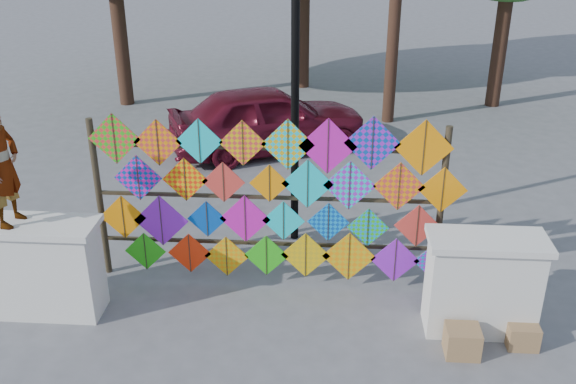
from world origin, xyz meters
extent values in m
plane|color=slate|center=(0.00, 0.00, 0.00)|extent=(80.00, 80.00, 0.00)
cube|color=white|center=(-2.70, -0.20, 0.60)|extent=(1.30, 0.55, 1.20)
cube|color=white|center=(-2.70, -0.20, 1.24)|extent=(1.40, 0.65, 0.08)
cube|color=white|center=(2.70, -0.20, 0.60)|extent=(1.30, 0.55, 1.20)
cube|color=white|center=(2.70, -0.20, 1.24)|extent=(1.40, 0.65, 0.08)
cylinder|color=#30281B|center=(-2.30, 0.80, 1.15)|extent=(0.09, 0.09, 2.30)
cylinder|color=#30281B|center=(2.30, 0.80, 1.15)|extent=(0.09, 0.09, 2.30)
cube|color=#30281B|center=(0.00, 0.80, 0.55)|extent=(4.60, 0.04, 0.04)
cube|color=#30281B|center=(0.00, 0.80, 1.25)|extent=(4.60, 0.04, 0.04)
cube|color=#30281B|center=(0.00, 0.80, 1.95)|extent=(4.60, 0.04, 0.04)
cube|color=red|center=(-1.97, 0.74, 2.05)|extent=(0.70, 0.01, 0.70)
cube|color=#30281B|center=(-1.97, 0.73, 2.05)|extent=(0.01, 0.01, 0.68)
cube|color=red|center=(-1.40, 0.74, 2.01)|extent=(0.64, 0.01, 0.64)
cube|color=#30281B|center=(-1.40, 0.73, 2.01)|extent=(0.01, 0.01, 0.63)
cube|color=#0DCFDA|center=(-0.86, 0.74, 2.04)|extent=(0.62, 0.01, 0.62)
cube|color=#30281B|center=(-0.86, 0.73, 2.04)|extent=(0.01, 0.01, 0.60)
cube|color=#E9B409|center=(-0.30, 0.74, 2.03)|extent=(0.62, 0.01, 0.62)
cube|color=#30281B|center=(-0.30, 0.73, 2.03)|extent=(0.01, 0.01, 0.61)
cube|color=gold|center=(0.28, 0.74, 2.03)|extent=(0.69, 0.01, 0.69)
cube|color=#30281B|center=(0.28, 0.73, 2.03)|extent=(0.01, 0.01, 0.68)
cube|color=#D213AD|center=(0.79, 0.74, 2.02)|extent=(0.75, 0.01, 0.75)
cube|color=#30281B|center=(0.79, 0.73, 2.02)|extent=(0.01, 0.01, 0.74)
cube|color=#0742AB|center=(1.35, 0.74, 2.07)|extent=(0.72, 0.01, 0.72)
cube|color=#30281B|center=(1.35, 0.73, 2.07)|extent=(0.01, 0.01, 0.71)
cube|color=orange|center=(2.00, 0.74, 2.03)|extent=(0.75, 0.01, 0.75)
cube|color=#30281B|center=(2.00, 0.73, 2.03)|extent=(0.01, 0.01, 0.74)
cube|color=#D213AD|center=(-1.70, 0.70, 1.53)|extent=(0.65, 0.01, 0.65)
cube|color=#30281B|center=(-1.70, 0.69, 1.53)|extent=(0.01, 0.01, 0.63)
cube|color=#FF2F0B|center=(-1.07, 0.70, 1.52)|extent=(0.61, 0.01, 0.61)
cube|color=#30281B|center=(-1.07, 0.69, 1.52)|extent=(0.01, 0.01, 0.60)
cube|color=red|center=(-0.56, 0.70, 1.50)|extent=(0.57, 0.01, 0.57)
cube|color=#30281B|center=(-0.56, 0.69, 1.50)|extent=(0.01, 0.01, 0.56)
cube|color=orange|center=(0.04, 0.70, 1.50)|extent=(0.53, 0.01, 0.53)
cube|color=#30281B|center=(0.04, 0.69, 1.50)|extent=(0.01, 0.01, 0.52)
cube|color=#0DCFDA|center=(0.54, 0.70, 1.51)|extent=(0.68, 0.01, 0.68)
cube|color=#30281B|center=(0.54, 0.69, 1.51)|extent=(0.01, 0.01, 0.67)
cube|color=#921CD8|center=(1.09, 0.70, 1.50)|extent=(0.69, 0.01, 0.69)
cube|color=#30281B|center=(1.09, 0.69, 1.50)|extent=(0.01, 0.01, 0.68)
cube|color=orange|center=(1.72, 0.70, 1.50)|extent=(0.68, 0.01, 0.68)
cube|color=#30281B|center=(1.72, 0.69, 1.50)|extent=(0.01, 0.01, 0.66)
cube|color=orange|center=(2.28, 0.70, 1.47)|extent=(0.64, 0.01, 0.64)
cube|color=#30281B|center=(2.28, 0.69, 1.47)|extent=(0.01, 0.01, 0.63)
cube|color=orange|center=(-1.95, 0.66, 0.96)|extent=(0.64, 0.01, 0.64)
cube|color=#30281B|center=(-1.95, 0.65, 0.96)|extent=(0.01, 0.01, 0.63)
cube|color=#921CD8|center=(-1.43, 0.66, 0.92)|extent=(0.75, 0.01, 0.75)
cube|color=#30281B|center=(-1.43, 0.65, 0.92)|extent=(0.01, 0.01, 0.74)
cube|color=#0742AB|center=(-0.80, 0.66, 0.97)|extent=(0.53, 0.01, 0.53)
cube|color=#30281B|center=(-0.80, 0.65, 0.97)|extent=(0.01, 0.01, 0.52)
cube|color=#D213AD|center=(-0.29, 0.66, 0.99)|extent=(0.69, 0.01, 0.69)
cube|color=#30281B|center=(-0.29, 0.65, 0.99)|extent=(0.01, 0.01, 0.68)
cube|color=#0DCFDA|center=(0.23, 0.66, 0.98)|extent=(0.57, 0.01, 0.57)
cube|color=#30281B|center=(0.23, 0.65, 0.98)|extent=(0.01, 0.01, 0.56)
cube|color=#0742AB|center=(0.83, 0.66, 0.98)|extent=(0.56, 0.01, 0.56)
cube|color=#30281B|center=(0.83, 0.65, 0.98)|extent=(0.01, 0.01, 0.55)
cube|color=green|center=(1.35, 0.66, 0.92)|extent=(0.56, 0.01, 0.56)
cube|color=#30281B|center=(1.35, 0.65, 0.92)|extent=(0.01, 0.01, 0.55)
cube|color=red|center=(2.00, 0.66, 0.96)|extent=(0.61, 0.01, 0.61)
cube|color=#30281B|center=(2.00, 0.65, 0.96)|extent=(0.01, 0.01, 0.60)
cube|color=green|center=(-1.68, 0.62, 0.46)|extent=(0.57, 0.01, 0.57)
cube|color=#30281B|center=(-1.68, 0.61, 0.46)|extent=(0.01, 0.01, 0.56)
cube|color=#FF2F0B|center=(-1.06, 0.62, 0.46)|extent=(0.60, 0.01, 0.60)
cube|color=#30281B|center=(-1.06, 0.61, 0.46)|extent=(0.01, 0.01, 0.59)
cube|color=orange|center=(-0.55, 0.62, 0.42)|extent=(0.61, 0.01, 0.61)
cube|color=#30281B|center=(-0.55, 0.61, 0.42)|extent=(0.01, 0.01, 0.60)
cube|color=green|center=(0.00, 0.62, 0.46)|extent=(0.61, 0.01, 0.61)
cube|color=#30281B|center=(0.00, 0.61, 0.46)|extent=(0.01, 0.01, 0.60)
cube|color=gold|center=(0.53, 0.62, 0.48)|extent=(0.67, 0.01, 0.67)
cube|color=#30281B|center=(0.53, 0.61, 0.48)|extent=(0.01, 0.01, 0.66)
cube|color=orange|center=(1.12, 0.62, 0.49)|extent=(0.73, 0.01, 0.73)
cube|color=#30281B|center=(1.12, 0.61, 0.49)|extent=(0.01, 0.01, 0.71)
cube|color=#921CD8|center=(1.74, 0.62, 0.45)|extent=(0.66, 0.01, 0.66)
cube|color=#30281B|center=(1.74, 0.61, 0.45)|extent=(0.01, 0.01, 0.65)
cube|color=#921CD8|center=(2.25, 0.62, 0.45)|extent=(0.54, 0.01, 0.54)
cube|color=#30281B|center=(2.25, 0.61, 0.45)|extent=(0.01, 0.01, 0.53)
cylinder|color=#3E271A|center=(-4.50, 9.00, 1.93)|extent=(0.36, 0.36, 3.85)
cylinder|color=#3E271A|center=(0.00, 11.00, 2.06)|extent=(0.36, 0.36, 4.12)
cylinder|color=#3E271A|center=(5.00, 9.50, 1.79)|extent=(0.36, 0.36, 3.58)
cylinder|color=#3E271A|center=(2.20, 8.00, 2.75)|extent=(0.28, 0.28, 5.50)
imported|color=#99999E|center=(-3.01, -0.20, 2.03)|extent=(0.42, 0.58, 1.51)
imported|color=maroon|center=(-0.48, 5.82, 0.70)|extent=(4.45, 3.19, 1.41)
cylinder|color=black|center=(0.30, 2.00, 2.10)|extent=(0.12, 0.12, 4.20)
cube|color=#936947|center=(2.42, -0.71, 0.18)|extent=(0.39, 0.35, 0.35)
cube|color=#936947|center=(3.16, -0.50, 0.15)|extent=(0.36, 0.33, 0.30)
camera|label=1|loc=(0.81, -6.92, 4.87)|focal=40.00mm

